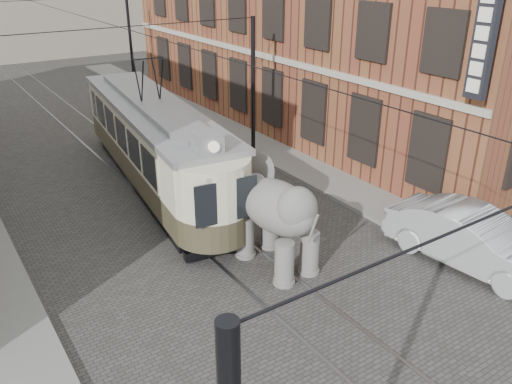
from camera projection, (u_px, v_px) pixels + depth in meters
ground at (221, 243)px, 16.44m from camera, size 120.00×120.00×0.00m
tram_rails at (221, 242)px, 16.43m from camera, size 1.54×80.00×0.02m
sidewalk_right at (360, 196)px, 19.45m from camera, size 2.00×60.00×0.15m
brick_building at (316, 4)px, 26.32m from camera, size 8.00×26.00×12.00m
catenary at (144, 114)px, 18.87m from camera, size 11.00×30.20×6.00m
tram at (153, 124)px, 19.62m from camera, size 4.02×12.65×4.93m
elephant at (277, 220)px, 14.73m from camera, size 2.81×4.80×2.86m
parked_car at (473, 239)px, 14.94m from camera, size 2.35×5.26×1.68m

